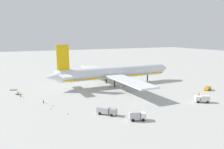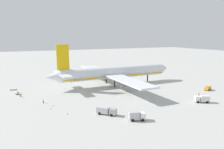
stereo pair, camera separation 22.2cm
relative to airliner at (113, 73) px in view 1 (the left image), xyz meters
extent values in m
plane|color=#B2B2AD|center=(1.27, 0.05, -6.64)|extent=(600.00, 600.00, 0.00)
cylinder|color=silver|center=(1.27, 0.05, 0.19)|extent=(60.19, 6.49, 6.42)
cone|color=silver|center=(33.93, 0.09, 0.19)|extent=(5.14, 6.29, 6.29)
cone|color=silver|center=(-32.03, 0.01, 0.19)|extent=(6.42, 6.10, 6.10)
cube|color=#E5B20C|center=(-26.82, 0.02, 9.42)|extent=(6.00, 0.51, 12.05)
cube|color=silver|center=(-27.33, 6.07, 1.47)|extent=(4.41, 10.20, 0.36)
cube|color=silver|center=(-27.31, -6.04, 1.47)|extent=(4.41, 10.20, 0.36)
cube|color=silver|center=(-1.76, 19.86, -0.77)|extent=(9.04, 33.21, 0.70)
cylinder|color=slate|center=(-0.76, 14.88, -2.76)|extent=(4.59, 3.27, 3.27)
cube|color=silver|center=(-1.71, -19.76, -0.77)|extent=(9.04, 33.21, 0.70)
cylinder|color=slate|center=(-0.72, -14.78, -2.82)|extent=(5.34, 3.39, 3.39)
cylinder|color=black|center=(22.34, 0.08, -4.83)|extent=(0.70, 0.70, 3.62)
cylinder|color=black|center=(-1.74, 5.26, -4.83)|extent=(0.70, 0.70, 3.62)
cylinder|color=black|center=(-1.73, -5.16, -4.83)|extent=(0.70, 0.70, 3.62)
cube|color=#E5B20C|center=(1.27, 0.05, -1.58)|extent=(57.78, 6.17, 0.50)
cube|color=#999EA5|center=(-20.57, -41.93, -5.24)|extent=(2.97, 2.96, 1.90)
cube|color=#B2B2B7|center=(-23.03, -39.26, -5.18)|extent=(4.43, 4.54, 2.03)
cube|color=black|center=(-20.09, -42.45, -4.76)|extent=(1.40, 1.30, 0.84)
cylinder|color=black|center=(-19.90, -41.04, -6.19)|extent=(0.83, 0.86, 0.90)
cylinder|color=black|center=(-21.50, -42.52, -6.19)|extent=(0.83, 0.86, 0.90)
cylinder|color=black|center=(-22.82, -37.88, -6.19)|extent=(0.83, 0.86, 0.90)
cylinder|color=black|center=(-24.42, -39.35, -6.19)|extent=(0.83, 0.86, 0.90)
cube|color=white|center=(-13.98, -49.49, -5.19)|extent=(2.16, 2.55, 2.00)
cube|color=#B2B2B7|center=(-16.55, -48.57, -4.99)|extent=(3.68, 3.10, 2.41)
cube|color=black|center=(-13.48, -49.67, -4.69)|extent=(0.69, 1.74, 0.88)
cylinder|color=black|center=(-13.76, -48.42, -6.19)|extent=(0.95, 0.59, 0.90)
cylinder|color=black|center=(-14.49, -50.46, -6.19)|extent=(0.95, 0.59, 0.90)
cylinder|color=black|center=(-16.80, -47.32, -6.19)|extent=(0.95, 0.59, 0.90)
cylinder|color=black|center=(-17.54, -49.36, -6.19)|extent=(0.95, 0.59, 0.90)
cube|color=white|center=(15.93, -43.15, -5.16)|extent=(2.58, 2.83, 2.06)
cube|color=silver|center=(18.54, -44.61, -5.03)|extent=(4.13, 3.70, 2.32)
cube|color=black|center=(15.43, -42.86, -4.65)|extent=(1.02, 1.74, 0.91)
cylinder|color=black|center=(15.51, -44.24, -6.19)|extent=(0.93, 0.70, 0.90)
cylinder|color=black|center=(16.65, -42.22, -6.19)|extent=(0.93, 0.70, 0.90)
cylinder|color=black|center=(18.60, -45.97, -6.19)|extent=(0.93, 0.70, 0.90)
cylinder|color=black|center=(19.74, -43.95, -6.19)|extent=(0.93, 0.70, 0.90)
cube|color=orange|center=(36.05, -30.94, -5.77)|extent=(4.81, 3.26, 1.10)
cube|color=orange|center=(35.84, -31.01, -4.95)|extent=(3.24, 2.54, 0.55)
cylinder|color=black|center=(37.10, -29.57, -6.32)|extent=(0.68, 0.43, 0.64)
cylinder|color=black|center=(37.74, -31.30, -6.32)|extent=(0.68, 0.43, 0.64)
cylinder|color=black|center=(34.35, -30.57, -6.32)|extent=(0.68, 0.43, 0.64)
cylinder|color=black|center=(34.99, -32.31, -6.32)|extent=(0.68, 0.43, 0.64)
cube|color=gray|center=(-47.86, 1.27, -6.37)|extent=(1.89, 2.97, 0.15)
cylinder|color=#333338|center=(-47.55, -0.38, -6.37)|extent=(0.19, 0.60, 0.08)
cube|color=silver|center=(-47.86, 1.27, -5.76)|extent=(1.67, 2.51, 1.05)
cylinder|color=black|center=(-46.98, 0.37, -6.44)|extent=(0.19, 0.42, 0.40)
cylinder|color=black|center=(-48.36, 0.11, -6.44)|extent=(0.19, 0.42, 0.40)
cylinder|color=black|center=(-47.37, 2.43, -6.44)|extent=(0.19, 0.42, 0.40)
cylinder|color=black|center=(-48.75, 2.17, -6.44)|extent=(0.19, 0.42, 0.40)
cube|color=gray|center=(-49.22, 10.47, -6.37)|extent=(3.11, 2.33, 0.15)
cylinder|color=#333338|center=(-47.64, 9.85, -6.37)|extent=(0.59, 0.29, 0.08)
cylinder|color=black|center=(-47.98, 10.73, -6.44)|extent=(0.42, 0.26, 0.40)
cylinder|color=black|center=(-48.49, 9.43, -6.44)|extent=(0.42, 0.26, 0.40)
cylinder|color=black|center=(-49.95, 11.51, -6.44)|extent=(0.42, 0.26, 0.40)
cylinder|color=black|center=(-50.46, 10.21, -6.44)|extent=(0.42, 0.26, 0.40)
cube|color=gray|center=(47.68, 48.65, -6.37)|extent=(1.50, 2.65, 0.15)
cylinder|color=#333338|center=(47.74, 50.25, -6.37)|extent=(0.10, 0.60, 0.08)
cylinder|color=black|center=(47.02, 49.66, -6.44)|extent=(0.14, 0.40, 0.40)
cylinder|color=black|center=(48.42, 49.61, -6.44)|extent=(0.14, 0.40, 0.40)
cylinder|color=black|center=(46.95, 47.69, -6.44)|extent=(0.14, 0.40, 0.40)
cylinder|color=black|center=(48.35, 47.64, -6.44)|extent=(0.14, 0.40, 0.40)
cylinder|color=navy|center=(-39.30, -17.77, -6.20)|extent=(0.45, 0.45, 0.88)
cylinder|color=#B2F219|center=(-39.30, -17.77, -5.43)|extent=(0.56, 0.56, 0.66)
sphere|color=tan|center=(-39.30, -17.77, -4.97)|extent=(0.24, 0.24, 0.24)
cylinder|color=black|center=(-46.85, -3.95, -6.21)|extent=(0.35, 0.35, 0.85)
cylinder|color=#B2F219|center=(-46.85, -3.95, -5.47)|extent=(0.44, 0.44, 0.64)
sphere|color=#8C6647|center=(-46.85, -3.95, -5.03)|extent=(0.23, 0.23, 0.23)
cylinder|color=#3F3F47|center=(41.02, -28.09, -6.20)|extent=(0.37, 0.37, 0.89)
cylinder|color=#B2F219|center=(41.02, -28.09, -5.42)|extent=(0.47, 0.47, 0.66)
sphere|color=tan|center=(41.02, -28.09, -4.97)|extent=(0.24, 0.24, 0.24)
cylinder|color=navy|center=(24.53, -36.20, -6.20)|extent=(0.41, 0.41, 0.88)
cylinder|color=yellow|center=(24.53, -36.20, -5.43)|extent=(0.51, 0.51, 0.66)
sphere|color=#8C6647|center=(24.53, -36.20, -4.98)|extent=(0.24, 0.24, 0.24)
cone|color=orange|center=(-33.99, -34.28, -6.37)|extent=(0.36, 0.36, 0.55)
cone|color=orange|center=(-36.70, -23.42, -6.37)|extent=(0.36, 0.36, 0.55)
cone|color=orange|center=(-24.13, 39.83, -6.37)|extent=(0.36, 0.36, 0.55)
cone|color=orange|center=(36.83, 31.14, -6.37)|extent=(0.36, 0.36, 0.55)
cone|color=orange|center=(-38.11, -26.41, -6.37)|extent=(0.36, 0.36, 0.55)
camera|label=1|loc=(-51.23, -104.08, 19.45)|focal=35.20mm
camera|label=2|loc=(-51.03, -104.18, 19.45)|focal=35.20mm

